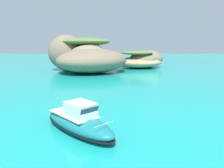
# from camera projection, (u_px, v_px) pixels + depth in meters

# --- Properties ---
(islet_large) EXTENTS (28.94, 27.54, 10.63)m
(islet_large) POSITION_uv_depth(u_px,v_px,m) (83.00, 57.00, 60.24)
(islet_large) COLOR #84755B
(islet_large) RESTS_ON ground
(islet_small) EXTENTS (20.51, 19.77, 5.87)m
(islet_small) POSITION_uv_depth(u_px,v_px,m) (141.00, 60.00, 70.82)
(islet_small) COLOR #84755B
(islet_small) RESTS_ON ground
(motorboat_teal) EXTENTS (8.11, 8.34, 2.64)m
(motorboat_teal) POSITION_uv_depth(u_px,v_px,m) (78.00, 121.00, 17.70)
(motorboat_teal) COLOR #19727A
(motorboat_teal) RESTS_ON ground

